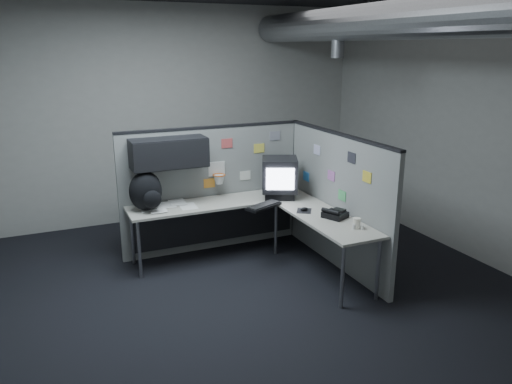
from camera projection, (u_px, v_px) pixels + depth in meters
name	position (u px, v px, depth m)	size (l,w,h in m)	color
room	(309.00, 95.00, 5.23)	(5.62, 5.62, 3.22)	black
partition_back	(202.00, 177.00, 6.31)	(2.44, 0.42, 1.63)	gray
partition_right	(336.00, 200.00, 5.99)	(0.07, 2.23, 1.63)	gray
desk	(248.00, 214.00, 6.10)	(2.31, 2.11, 0.73)	#AEAB9D
monitor	(280.00, 177.00, 6.35)	(0.58, 0.58, 0.50)	black
keyboard	(264.00, 206.00, 5.98)	(0.51, 0.35, 0.04)	black
mouse	(304.00, 210.00, 5.85)	(0.25, 0.26, 0.04)	black
phone	(335.00, 214.00, 5.62)	(0.30, 0.31, 0.11)	black
bottles	(357.00, 225.00, 5.31)	(0.12, 0.18, 0.08)	silver
cup	(357.00, 223.00, 5.28)	(0.08, 0.08, 0.11)	white
papers	(168.00, 206.00, 6.00)	(0.67, 0.48, 0.01)	white
backpack	(146.00, 192.00, 5.81)	(0.40, 0.37, 0.47)	black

